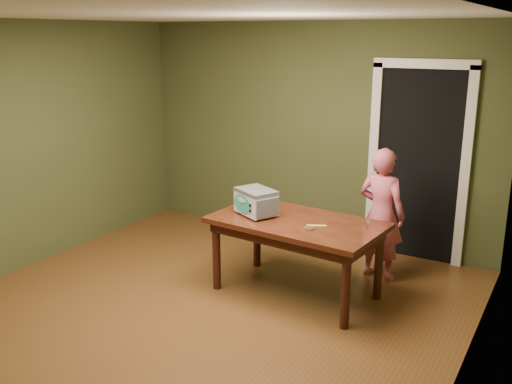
{
  "coord_description": "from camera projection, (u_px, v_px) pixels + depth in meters",
  "views": [
    {
      "loc": [
        2.83,
        -3.66,
        2.45
      ],
      "look_at": [
        0.11,
        1.0,
        0.95
      ],
      "focal_mm": 40.0,
      "sensor_mm": 36.0,
      "label": 1
    }
  ],
  "objects": [
    {
      "name": "dining_table",
      "position": [
        297.0,
        230.0,
        5.41
      ],
      "size": [
        1.67,
        1.03,
        0.75
      ],
      "rotation": [
        0.0,
        0.0,
        -0.08
      ],
      "color": "#34110B",
      "rests_on": "floor"
    },
    {
      "name": "room_shell",
      "position": [
        182.0,
        129.0,
        4.61
      ],
      "size": [
        4.52,
        5.02,
        2.61
      ],
      "color": "#404826",
      "rests_on": "ground"
    },
    {
      "name": "doorway",
      "position": [
        425.0,
        161.0,
        6.47
      ],
      "size": [
        1.1,
        0.66,
        2.25
      ],
      "color": "black",
      "rests_on": "ground"
    },
    {
      "name": "spatula",
      "position": [
        316.0,
        226.0,
        5.22
      ],
      "size": [
        0.17,
        0.1,
        0.01
      ],
      "primitive_type": "cube",
      "rotation": [
        0.0,
        0.0,
        0.45
      ],
      "color": "#ECE766",
      "rests_on": "dining_table"
    },
    {
      "name": "toy_oven",
      "position": [
        256.0,
        201.0,
        5.51
      ],
      "size": [
        0.48,
        0.42,
        0.26
      ],
      "rotation": [
        0.0,
        0.0,
        -0.46
      ],
      "color": "#4C4F54",
      "rests_on": "dining_table"
    },
    {
      "name": "floor",
      "position": [
        189.0,
        319.0,
        5.07
      ],
      "size": [
        5.0,
        5.0,
        0.0
      ],
      "primitive_type": "plane",
      "color": "brown",
      "rests_on": "ground"
    },
    {
      "name": "child",
      "position": [
        381.0,
        214.0,
        5.77
      ],
      "size": [
        0.54,
        0.4,
        1.37
      ],
      "primitive_type": "imported",
      "rotation": [
        0.0,
        0.0,
        2.99
      ],
      "color": "#CB5369",
      "rests_on": "floor"
    },
    {
      "name": "baking_pan",
      "position": [
        309.0,
        228.0,
        5.12
      ],
      "size": [
        0.1,
        0.1,
        0.02
      ],
      "color": "silver",
      "rests_on": "dining_table"
    }
  ]
}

